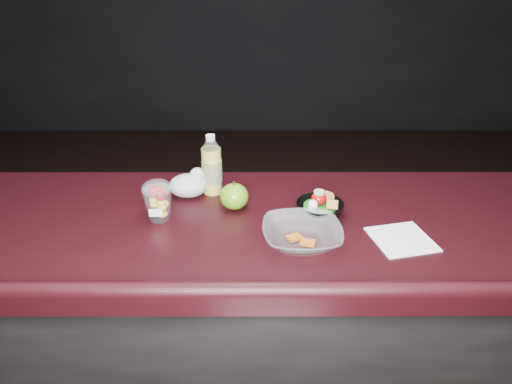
# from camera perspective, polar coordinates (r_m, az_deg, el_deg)

# --- Properties ---
(counter) EXTENTS (4.06, 0.71, 1.02)m
(counter) POSITION_cam_1_polar(r_m,az_deg,el_deg) (1.71, -2.26, -18.37)
(counter) COLOR black
(counter) RESTS_ON ground
(lemonade_bottle) EXTENTS (0.07, 0.07, 0.21)m
(lemonade_bottle) POSITION_cam_1_polar(r_m,az_deg,el_deg) (1.53, -5.54, 2.90)
(lemonade_bottle) COLOR gold
(lemonade_bottle) RESTS_ON counter
(fruit_cup) EXTENTS (0.09, 0.09, 0.13)m
(fruit_cup) POSITION_cam_1_polar(r_m,az_deg,el_deg) (1.41, -12.17, -0.93)
(fruit_cup) COLOR white
(fruit_cup) RESTS_ON counter
(green_apple) EXTENTS (0.09, 0.09, 0.09)m
(green_apple) POSITION_cam_1_polar(r_m,az_deg,el_deg) (1.45, -2.75, -0.55)
(green_apple) COLOR #377A0E
(green_apple) RESTS_ON counter
(plastic_bag) EXTENTS (0.13, 0.11, 0.09)m
(plastic_bag) POSITION_cam_1_polar(r_m,az_deg,el_deg) (1.54, -8.34, 0.97)
(plastic_bag) COLOR silver
(plastic_bag) RESTS_ON counter
(snack_bowl) EXTENTS (0.17, 0.17, 0.08)m
(snack_bowl) POSITION_cam_1_polar(r_m,az_deg,el_deg) (1.42, 7.94, -1.98)
(snack_bowl) COLOR black
(snack_bowl) RESTS_ON counter
(takeout_bowl) EXTENTS (0.23, 0.23, 0.05)m
(takeout_bowl) POSITION_cam_1_polar(r_m,az_deg,el_deg) (1.28, 5.76, -5.37)
(takeout_bowl) COLOR silver
(takeout_bowl) RESTS_ON counter
(paper_napkin) EXTENTS (0.19, 0.19, 0.00)m
(paper_napkin) POSITION_cam_1_polar(r_m,az_deg,el_deg) (1.37, 17.74, -5.64)
(paper_napkin) COLOR white
(paper_napkin) RESTS_ON counter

